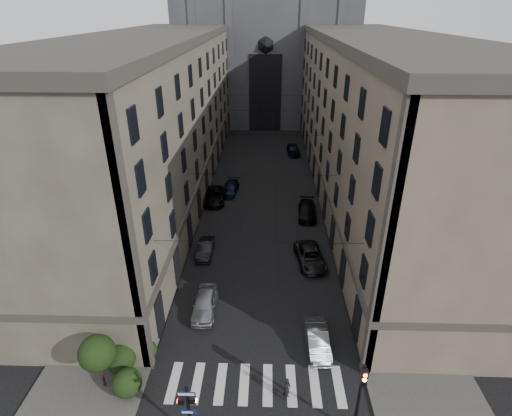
# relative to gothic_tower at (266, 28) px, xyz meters

# --- Properties ---
(sidewalk_left) EXTENTS (7.00, 80.00, 0.15)m
(sidewalk_left) POSITION_rel_gothic_tower_xyz_m (-10.50, -38.96, -17.72)
(sidewalk_left) COLOR #383533
(sidewalk_left) RESTS_ON ground
(sidewalk_right) EXTENTS (7.00, 80.00, 0.15)m
(sidewalk_right) POSITION_rel_gothic_tower_xyz_m (10.50, -38.96, -17.72)
(sidewalk_right) COLOR #383533
(sidewalk_right) RESTS_ON ground
(zebra_crossing) EXTENTS (11.00, 3.20, 0.01)m
(zebra_crossing) POSITION_rel_gothic_tower_xyz_m (0.00, -69.96, -17.79)
(zebra_crossing) COLOR beige
(zebra_crossing) RESTS_ON ground
(building_left) EXTENTS (13.60, 60.60, 18.85)m
(building_left) POSITION_rel_gothic_tower_xyz_m (-13.44, -38.96, -8.45)
(building_left) COLOR #474137
(building_left) RESTS_ON ground
(building_right) EXTENTS (13.60, 60.60, 18.85)m
(building_right) POSITION_rel_gothic_tower_xyz_m (13.44, -38.96, -8.45)
(building_right) COLOR brown
(building_right) RESTS_ON ground
(gothic_tower) EXTENTS (35.00, 23.00, 58.00)m
(gothic_tower) POSITION_rel_gothic_tower_xyz_m (0.00, 0.00, 0.00)
(gothic_tower) COLOR #2D2D33
(gothic_tower) RESTS_ON ground
(pedestrian_signal_left) EXTENTS (1.02, 0.38, 4.00)m
(pedestrian_signal_left) POSITION_rel_gothic_tower_xyz_m (-3.51, -73.46, -15.48)
(pedestrian_signal_left) COLOR black
(pedestrian_signal_left) RESTS_ON ground
(traffic_light_right) EXTENTS (0.34, 0.50, 5.20)m
(traffic_light_right) POSITION_rel_gothic_tower_xyz_m (5.60, -73.04, -14.51)
(traffic_light_right) COLOR black
(traffic_light_right) RESTS_ON ground
(shrub_cluster) EXTENTS (3.90, 4.40, 3.90)m
(shrub_cluster) POSITION_rel_gothic_tower_xyz_m (-8.72, -69.95, -16.00)
(shrub_cluster) COLOR black
(shrub_cluster) RESTS_ON sidewalk_left
(tram_wires) EXTENTS (14.00, 60.00, 0.43)m
(tram_wires) POSITION_rel_gothic_tower_xyz_m (0.00, -39.33, -10.55)
(tram_wires) COLOR black
(tram_wires) RESTS_ON ground
(car_left_near) EXTENTS (1.81, 4.49, 1.53)m
(car_left_near) POSITION_rel_gothic_tower_xyz_m (-4.20, -63.24, -17.03)
(car_left_near) COLOR gray
(car_left_near) RESTS_ON ground
(car_left_midnear) EXTENTS (1.41, 3.96, 1.30)m
(car_left_midnear) POSITION_rel_gothic_tower_xyz_m (-5.30, -55.14, -17.15)
(car_left_midnear) COLOR black
(car_left_midnear) RESTS_ON ground
(car_left_midfar) EXTENTS (3.14, 5.67, 1.50)m
(car_left_midfar) POSITION_rel_gothic_tower_xyz_m (-5.97, -43.25, -17.05)
(car_left_midfar) COLOR black
(car_left_midfar) RESTS_ON ground
(car_left_far) EXTENTS (2.32, 4.77, 1.34)m
(car_left_far) POSITION_rel_gothic_tower_xyz_m (-4.20, -40.67, -17.13)
(car_left_far) COLOR black
(car_left_far) RESTS_ON ground
(car_right_near) EXTENTS (1.63, 4.26, 1.38)m
(car_right_near) POSITION_rel_gothic_tower_xyz_m (4.20, -66.72, -17.11)
(car_right_near) COLOR slate
(car_right_near) RESTS_ON ground
(car_right_midnear) EXTENTS (3.07, 5.47, 1.45)m
(car_right_midnear) POSITION_rel_gothic_tower_xyz_m (4.67, -56.31, -17.08)
(car_right_midnear) COLOR black
(car_right_midnear) RESTS_ON ground
(car_right_midfar) EXTENTS (2.34, 5.11, 1.45)m
(car_right_midfar) POSITION_rel_gothic_tower_xyz_m (5.17, -46.90, -17.07)
(car_right_midfar) COLOR black
(car_right_midfar) RESTS_ON ground
(car_right_far) EXTENTS (2.13, 4.76, 1.59)m
(car_right_far) POSITION_rel_gothic_tower_xyz_m (4.78, -25.13, -17.00)
(car_right_far) COLOR black
(car_right_far) RESTS_ON ground
(pedestrian) EXTENTS (0.60, 0.71, 1.65)m
(pedestrian) POSITION_rel_gothic_tower_xyz_m (1.92, -70.92, -16.97)
(pedestrian) COLOR black
(pedestrian) RESTS_ON ground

